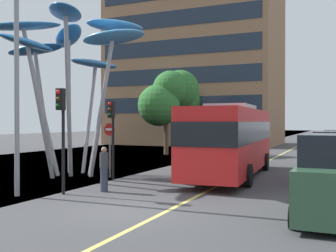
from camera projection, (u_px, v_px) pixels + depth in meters
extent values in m
cube|color=#424244|center=(128.00, 211.00, 12.57)|extent=(120.00, 240.00, 0.10)
cube|color=#E0D666|center=(163.00, 213.00, 12.08)|extent=(0.16, 144.00, 0.01)
cube|color=red|center=(231.00, 140.00, 20.04)|extent=(3.23, 10.66, 2.95)
cube|color=black|center=(232.00, 131.00, 20.03)|extent=(3.27, 10.77, 0.94)
cube|color=yellow|center=(248.00, 117.00, 24.91)|extent=(1.41, 0.19, 0.36)
cube|color=#B2B2B7|center=(232.00, 107.00, 20.02)|extent=(2.15, 3.80, 0.24)
cylinder|color=black|center=(266.00, 162.00, 22.68)|extent=(0.34, 0.98, 0.96)
cylinder|color=black|center=(221.00, 160.00, 23.55)|extent=(0.34, 0.98, 0.96)
cylinder|color=black|center=(248.00, 175.00, 16.90)|extent=(0.34, 0.98, 0.96)
cylinder|color=black|center=(189.00, 173.00, 17.77)|extent=(0.34, 0.98, 0.96)
cylinder|color=#9EA0A5|center=(102.00, 108.00, 19.74)|extent=(1.54, 0.33, 6.76)
ellipsoid|color=#4CA3E5|center=(113.00, 37.00, 19.38)|extent=(3.60, 1.63, 0.79)
cylinder|color=#9EA0A5|center=(102.00, 100.00, 20.84)|extent=(1.37, 0.94, 7.64)
ellipsoid|color=#4299E0|center=(115.00, 26.00, 20.88)|extent=(3.34, 2.95, 0.79)
cylinder|color=#9EA0A5|center=(89.00, 117.00, 21.88)|extent=(0.30, 1.29, 5.91)
ellipsoid|color=#388EDB|center=(96.00, 64.00, 22.32)|extent=(1.41, 3.85, 0.42)
cylinder|color=#9EA0A5|center=(69.00, 104.00, 21.95)|extent=(0.71, 0.74, 7.37)
ellipsoid|color=#388EDB|center=(68.00, 37.00, 22.21)|extent=(3.69, 3.82, 1.18)
cylinder|color=#9EA0A5|center=(43.00, 111.00, 21.44)|extent=(1.37, 0.23, 6.57)
ellipsoid|color=#2D7FD1|center=(35.00, 50.00, 21.65)|extent=(3.74, 1.27, 0.69)
cylinder|color=#9EA0A5|center=(41.00, 102.00, 20.11)|extent=(1.46, 1.43, 7.40)
ellipsoid|color=#4CA3E5|center=(23.00, 26.00, 19.78)|extent=(3.48, 3.43, 0.77)
cylinder|color=#9EA0A5|center=(40.00, 113.00, 18.84)|extent=(0.37, 1.73, 6.27)
ellipsoid|color=#2D7FD1|center=(27.00, 43.00, 18.14)|extent=(1.53, 3.05, 0.83)
cylinder|color=#9EA0A5|center=(68.00, 99.00, 19.18)|extent=(1.33, 2.01, 7.61)
ellipsoid|color=#2D7FD1|center=(66.00, 13.00, 18.13)|extent=(2.73, 3.26, 0.46)
cylinder|color=black|center=(63.00, 142.00, 15.20)|extent=(0.12, 0.12, 3.94)
cube|color=black|center=(61.00, 99.00, 15.05)|extent=(0.28, 0.24, 0.80)
sphere|color=red|center=(58.00, 92.00, 14.93)|extent=(0.18, 0.18, 0.18)
sphere|color=#3A2707|center=(58.00, 99.00, 14.93)|extent=(0.18, 0.18, 0.18)
sphere|color=black|center=(58.00, 106.00, 14.94)|extent=(0.18, 0.18, 0.18)
cylinder|color=black|center=(113.00, 140.00, 19.23)|extent=(0.12, 0.12, 3.69)
cube|color=black|center=(111.00, 109.00, 19.09)|extent=(0.28, 0.24, 0.80)
sphere|color=red|center=(110.00, 104.00, 18.96)|extent=(0.18, 0.18, 0.18)
sphere|color=#3A2707|center=(110.00, 109.00, 18.97)|extent=(0.18, 0.18, 0.18)
sphere|color=black|center=(110.00, 115.00, 18.97)|extent=(0.18, 0.18, 0.18)
cube|color=#2D5138|center=(333.00, 190.00, 11.08)|extent=(1.78, 4.07, 1.36)
cube|color=black|center=(333.00, 150.00, 11.07)|extent=(1.64, 2.24, 0.83)
cylinder|color=black|center=(303.00, 200.00, 12.60)|extent=(0.20, 0.60, 0.60)
cylinder|color=black|center=(293.00, 217.00, 10.29)|extent=(0.20, 0.60, 0.60)
cube|color=navy|center=(336.00, 165.00, 17.43)|extent=(1.84, 4.01, 1.37)
cube|color=black|center=(336.00, 140.00, 17.42)|extent=(1.69, 2.21, 0.75)
cylinder|color=black|center=(315.00, 174.00, 18.94)|extent=(0.20, 0.60, 0.60)
cylinder|color=black|center=(310.00, 181.00, 16.67)|extent=(0.20, 0.60, 0.60)
cylinder|color=black|center=(324.00, 161.00, 25.12)|extent=(0.20, 0.60, 0.60)
cylinder|color=black|center=(322.00, 165.00, 22.88)|extent=(0.20, 0.60, 0.60)
cylinder|color=gray|center=(17.00, 87.00, 14.82)|extent=(0.18, 0.18, 7.92)
cylinder|color=brown|center=(166.00, 133.00, 33.50)|extent=(0.39, 0.39, 3.48)
sphere|color=#2D6B2D|center=(159.00, 105.00, 33.00)|extent=(3.42, 3.42, 3.42)
sphere|color=#2D6B2D|center=(170.00, 88.00, 33.30)|extent=(2.89, 2.89, 2.89)
sphere|color=#2D6B2D|center=(180.00, 89.00, 34.18)|extent=(3.18, 3.18, 3.18)
cylinder|color=brown|center=(181.00, 130.00, 44.48)|extent=(0.42, 0.42, 3.50)
sphere|color=#387A33|center=(175.00, 96.00, 45.36)|extent=(2.48, 2.48, 2.48)
sphere|color=#387A33|center=(194.00, 105.00, 44.89)|extent=(3.62, 3.62, 3.62)
sphere|color=#387A33|center=(172.00, 93.00, 43.73)|extent=(3.49, 3.49, 3.49)
sphere|color=#387A33|center=(185.00, 100.00, 43.61)|extent=(3.37, 3.37, 3.37)
cylinder|color=#2D3342|center=(104.00, 180.00, 15.78)|extent=(0.29, 0.29, 0.93)
cylinder|color=#333338|center=(104.00, 160.00, 15.77)|extent=(0.34, 0.34, 0.58)
sphere|color=#937056|center=(104.00, 150.00, 15.77)|extent=(0.22, 0.22, 0.22)
cylinder|color=gray|center=(110.00, 150.00, 19.86)|extent=(0.08, 0.08, 2.63)
cylinder|color=red|center=(109.00, 129.00, 19.82)|extent=(0.60, 0.03, 0.60)
cube|color=white|center=(109.00, 129.00, 19.79)|extent=(0.40, 0.04, 0.11)
cube|color=#936B4C|center=(196.00, 41.00, 49.58)|extent=(19.45, 12.00, 25.00)
cube|color=#1E2838|center=(177.00, 105.00, 44.16)|extent=(18.28, 0.08, 1.75)
cube|color=#1E2838|center=(177.00, 76.00, 44.13)|extent=(18.28, 0.08, 1.75)
cube|color=#1E2838|center=(177.00, 47.00, 44.09)|extent=(18.28, 0.08, 1.75)
cube|color=#1E2838|center=(177.00, 18.00, 44.06)|extent=(18.28, 0.08, 1.75)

